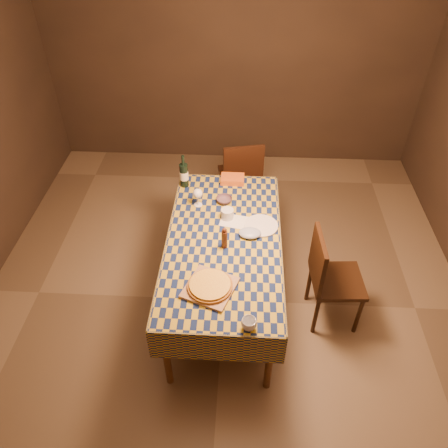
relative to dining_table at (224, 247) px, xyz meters
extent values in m
plane|color=brown|center=(0.00, 0.00, -0.69)|extent=(5.00, 5.00, 0.00)
cube|color=#34271D|center=(0.00, 2.50, 0.66)|extent=(4.50, 0.10, 2.70)
cylinder|color=brown|center=(-0.38, -0.83, -0.32)|extent=(0.06, 0.06, 0.75)
cylinder|color=brown|center=(0.38, -0.83, -0.32)|extent=(0.06, 0.06, 0.75)
cylinder|color=brown|center=(-0.38, 0.83, -0.32)|extent=(0.06, 0.06, 0.75)
cylinder|color=brown|center=(0.38, 0.83, -0.32)|extent=(0.06, 0.06, 0.75)
cube|color=brown|center=(0.00, 0.00, 0.05)|extent=(0.90, 1.80, 0.03)
cube|color=brown|center=(0.00, 0.00, 0.07)|extent=(0.92, 1.82, 0.02)
cube|color=brown|center=(0.00, -0.92, -0.07)|extent=(0.94, 0.01, 0.30)
cube|color=brown|center=(0.00, 0.92, -0.07)|extent=(0.94, 0.01, 0.30)
cube|color=brown|center=(-0.47, 0.00, -0.07)|extent=(0.01, 1.84, 0.30)
cube|color=brown|center=(0.47, 0.00, -0.07)|extent=(0.01, 1.84, 0.30)
cube|color=#986C47|center=(-0.07, -0.52, 0.09)|extent=(0.43, 0.43, 0.02)
cylinder|color=brown|center=(-0.07, -0.52, 0.11)|extent=(0.40, 0.40, 0.02)
cylinder|color=gold|center=(-0.07, -0.52, 0.12)|extent=(0.36, 0.36, 0.01)
cylinder|color=#482111|center=(0.01, -0.08, 0.16)|extent=(0.06, 0.06, 0.16)
sphere|color=#482111|center=(0.01, -0.08, 0.26)|extent=(0.04, 0.04, 0.04)
imported|color=#593F4B|center=(-0.02, 0.50, 0.10)|extent=(0.15, 0.15, 0.04)
cylinder|color=white|center=(-0.25, 0.45, 0.08)|extent=(0.09, 0.09, 0.01)
cylinder|color=white|center=(-0.25, 0.45, 0.12)|extent=(0.01, 0.01, 0.08)
sphere|color=white|center=(-0.25, 0.45, 0.21)|extent=(0.09, 0.09, 0.09)
ellipsoid|color=#440809|center=(-0.25, 0.45, 0.20)|extent=(0.06, 0.06, 0.03)
cylinder|color=black|center=(-0.41, 0.74, 0.19)|extent=(0.10, 0.10, 0.23)
cylinder|color=black|center=(-0.41, 0.74, 0.36)|extent=(0.04, 0.04, 0.09)
cylinder|color=white|center=(-0.41, 0.74, 0.19)|extent=(0.10, 0.10, 0.08)
cylinder|color=silver|center=(0.02, 0.28, 0.12)|extent=(0.14, 0.14, 0.09)
cube|color=#C5571A|center=(0.04, 0.82, 0.10)|extent=(0.22, 0.16, 0.06)
cylinder|color=silver|center=(0.31, 0.18, 0.08)|extent=(0.34, 0.34, 0.02)
imported|color=silver|center=(0.21, -0.85, 0.12)|extent=(0.11, 0.11, 0.08)
cube|color=silver|center=(0.07, 0.24, 0.08)|extent=(0.26, 0.22, 0.00)
ellipsoid|color=#93A2BC|center=(0.21, 0.07, 0.10)|extent=(0.21, 0.18, 0.05)
cube|color=black|center=(0.10, 1.39, -0.24)|extent=(0.50, 0.50, 0.04)
cube|color=black|center=(0.14, 1.19, 0.01)|extent=(0.42, 0.12, 0.46)
cylinder|color=black|center=(0.24, 1.60, -0.48)|extent=(0.04, 0.04, 0.43)
cylinder|color=black|center=(-0.12, 1.53, -0.48)|extent=(0.04, 0.04, 0.43)
cylinder|color=black|center=(0.31, 1.25, -0.48)|extent=(0.04, 0.04, 0.43)
cylinder|color=black|center=(-0.04, 1.17, -0.48)|extent=(0.04, 0.04, 0.43)
cube|color=black|center=(0.96, -0.11, -0.24)|extent=(0.45, 0.45, 0.04)
cube|color=black|center=(0.76, -0.12, 0.01)|extent=(0.06, 0.42, 0.46)
cylinder|color=black|center=(1.15, -0.28, -0.48)|extent=(0.04, 0.04, 0.43)
cylinder|color=black|center=(1.13, 0.08, -0.48)|extent=(0.04, 0.04, 0.43)
cylinder|color=black|center=(0.79, -0.30, -0.48)|extent=(0.04, 0.04, 0.43)
cylinder|color=black|center=(0.77, 0.06, -0.48)|extent=(0.04, 0.04, 0.43)
camera|label=1|loc=(0.14, -2.59, 2.52)|focal=35.00mm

